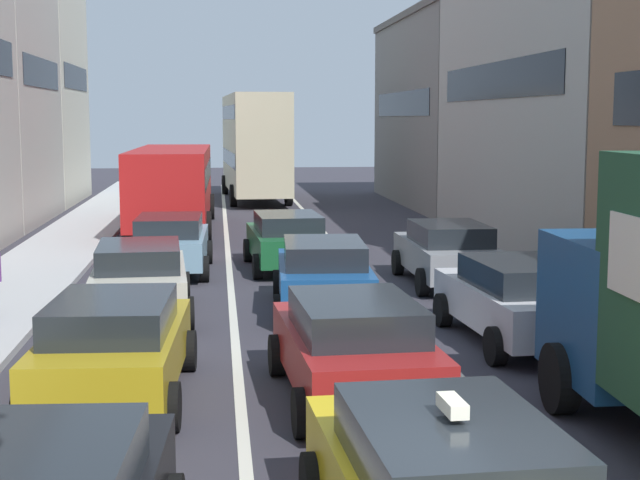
% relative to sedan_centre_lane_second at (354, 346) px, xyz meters
% --- Properties ---
extents(sidewalk_left, '(2.60, 64.00, 0.14)m').
position_rel_sedan_centre_lane_second_xyz_m(sidewalk_left, '(-6.59, 13.38, -0.73)').
color(sidewalk_left, '#BCBCBC').
rests_on(sidewalk_left, ground).
extents(lane_stripe_left, '(0.16, 60.00, 0.01)m').
position_rel_sedan_centre_lane_second_xyz_m(lane_stripe_left, '(-1.59, 13.38, -0.79)').
color(lane_stripe_left, silver).
rests_on(lane_stripe_left, ground).
extents(lane_stripe_right, '(0.16, 60.00, 0.01)m').
position_rel_sedan_centre_lane_second_xyz_m(lane_stripe_right, '(1.81, 13.38, -0.79)').
color(lane_stripe_right, silver).
rests_on(lane_stripe_right, ground).
extents(building_row_right, '(7.20, 43.90, 9.54)m').
position_rel_sedan_centre_lane_second_xyz_m(building_row_right, '(10.01, 15.62, 3.63)').
color(building_row_right, gray).
rests_on(building_row_right, ground).
extents(sedan_centre_lane_second, '(2.22, 4.38, 1.49)m').
position_rel_sedan_centre_lane_second_xyz_m(sedan_centre_lane_second, '(0.00, 0.00, 0.00)').
color(sedan_centre_lane_second, '#A51E1E').
rests_on(sedan_centre_lane_second, ground).
extents(wagon_left_lane_second, '(2.23, 4.38, 1.49)m').
position_rel_sedan_centre_lane_second_xyz_m(wagon_left_lane_second, '(-3.34, 0.43, 0.00)').
color(wagon_left_lane_second, '#B29319').
rests_on(wagon_left_lane_second, ground).
extents(hatchback_centre_lane_third, '(2.25, 4.39, 1.49)m').
position_rel_sedan_centre_lane_second_xyz_m(hatchback_centre_lane_third, '(0.27, 6.19, 0.00)').
color(hatchback_centre_lane_third, '#194C8C').
rests_on(hatchback_centre_lane_third, ground).
extents(sedan_left_lane_third, '(2.25, 4.39, 1.49)m').
position_rel_sedan_centre_lane_second_xyz_m(sedan_left_lane_third, '(-3.45, 6.15, 0.00)').
color(sedan_left_lane_third, beige).
rests_on(sedan_left_lane_third, ground).
extents(coupe_centre_lane_fourth, '(2.23, 4.38, 1.49)m').
position_rel_sedan_centre_lane_second_xyz_m(coupe_centre_lane_fourth, '(-0.06, 11.75, 0.00)').
color(coupe_centre_lane_fourth, '#19592D').
rests_on(coupe_centre_lane_fourth, ground).
extents(sedan_left_lane_fourth, '(2.14, 4.34, 1.49)m').
position_rel_sedan_centre_lane_second_xyz_m(sedan_left_lane_fourth, '(-3.10, 11.49, 0.00)').
color(sedan_left_lane_fourth, '#759EB7').
rests_on(sedan_left_lane_fourth, ground).
extents(sedan_right_lane_behind_truck, '(2.25, 4.39, 1.49)m').
position_rel_sedan_centre_lane_second_xyz_m(sedan_right_lane_behind_truck, '(3.39, 3.13, 0.00)').
color(sedan_right_lane_behind_truck, silver).
rests_on(sedan_right_lane_behind_truck, ground).
extents(wagon_right_lane_far, '(2.06, 4.30, 1.49)m').
position_rel_sedan_centre_lane_second_xyz_m(wagon_right_lane_far, '(3.58, 9.07, 0.00)').
color(wagon_right_lane_far, gray).
rests_on(wagon_right_lane_far, ground).
extents(bus_mid_queue_primary, '(2.88, 10.53, 2.90)m').
position_rel_sedan_centre_lane_second_xyz_m(bus_mid_queue_primary, '(-3.45, 20.73, 0.96)').
color(bus_mid_queue_primary, '#B21919').
rests_on(bus_mid_queue_primary, ground).
extents(bus_far_queue_secondary, '(3.16, 10.60, 5.06)m').
position_rel_sedan_centre_lane_second_xyz_m(bus_far_queue_secondary, '(-0.06, 32.94, 2.03)').
color(bus_far_queue_secondary, '#BFB793').
rests_on(bus_far_queue_secondary, ground).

